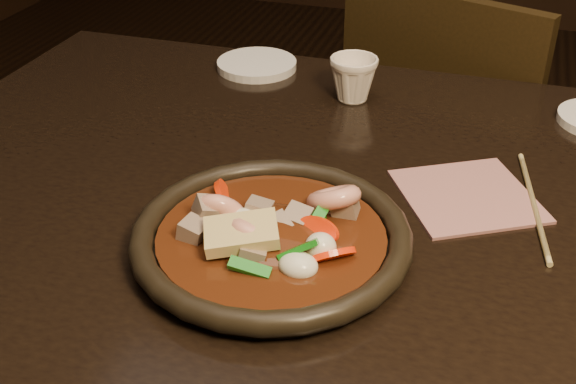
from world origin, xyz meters
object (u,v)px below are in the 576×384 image
(chair, at_px, (450,167))
(plate, at_px, (271,238))
(tea_cup, at_px, (353,77))
(table, at_px, (485,286))

(chair, bearing_deg, plate, 99.71)
(chair, distance_m, plate, 0.81)
(plate, xyz_separation_m, tea_cup, (-0.00, 0.40, 0.02))
(table, height_order, plate, plate)
(table, distance_m, chair, 0.68)
(tea_cup, bearing_deg, plate, -89.47)
(table, height_order, chair, chair)
(chair, height_order, tea_cup, chair)
(table, bearing_deg, plate, -155.62)
(table, relative_size, plate, 5.24)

